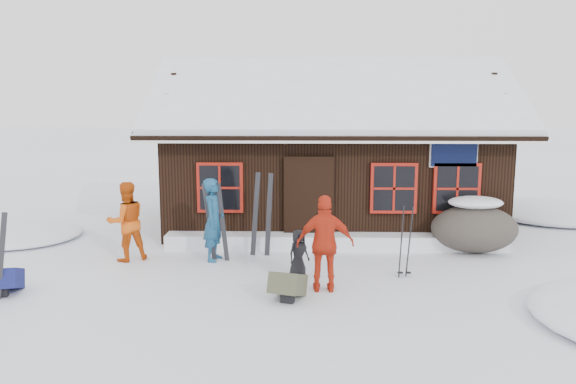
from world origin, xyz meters
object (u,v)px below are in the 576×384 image
backpack_olive (288,289)px  ski_poles (405,243)px  skier_orange_right (325,244)px  backpack_blue (6,284)px  boulder (474,227)px  skier_crouched (299,253)px  skier_teal (214,220)px  skier_orange_left (126,221)px

backpack_olive → ski_poles: bearing=48.0°
skier_orange_right → backpack_blue: bearing=3.4°
boulder → skier_crouched: bearing=-154.3°
skier_orange_right → backpack_blue: (-5.50, -0.28, -0.68)m
ski_poles → backpack_blue: 7.13m
skier_teal → skier_orange_right: 2.90m
backpack_blue → skier_orange_right: bearing=-10.8°
boulder → backpack_olive: (-4.00, -3.09, -0.38)m
ski_poles → skier_orange_left: bearing=170.1°
skier_crouched → boulder: size_ratio=0.48×
ski_poles → skier_orange_right: bearing=-151.5°
skier_orange_left → backpack_blue: 2.63m
skier_crouched → skier_orange_right: bearing=-98.7°
skier_orange_left → skier_teal: bearing=149.5°
boulder → skier_teal: bearing=-171.8°
skier_crouched → boulder: (3.83, 1.84, 0.11)m
backpack_blue → skier_teal: bearing=19.4°
backpack_olive → skier_orange_right: bearing=51.8°
skier_orange_right → boulder: bearing=-141.2°
backpack_olive → boulder: bearing=55.5°
skier_orange_right → boulder: skier_orange_right is taller
skier_orange_left → skier_crouched: bearing=132.2°
skier_teal → ski_poles: bearing=-95.2°
skier_orange_left → skier_orange_right: size_ratio=0.97×
backpack_blue → backpack_olive: (4.86, -0.15, 0.00)m
boulder → skier_orange_left: bearing=-173.4°
skier_teal → backpack_blue: (-3.28, -2.14, -0.69)m
boulder → skier_orange_right: bearing=-141.7°
skier_crouched → backpack_olive: size_ratio=1.39×
skier_teal → skier_crouched: (1.76, -1.04, -0.41)m
skier_crouched → backpack_olive: (-0.17, -1.25, -0.27)m
skier_teal → skier_orange_left: bearing=102.0°
skier_teal → skier_orange_right: bearing=-119.8°
skier_teal → ski_poles: (3.75, -1.03, -0.20)m
backpack_blue → backpack_olive: bearing=-15.5°
skier_teal → boulder: skier_teal is taller
boulder → backpack_olive: 5.07m
backpack_blue → skier_crouched: bearing=-1.4°
skier_teal → ski_poles: 3.90m
skier_orange_left → skier_orange_right: 4.41m
skier_orange_right → backpack_olive: skier_orange_right is taller
ski_poles → skier_crouched: bearing=-179.6°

